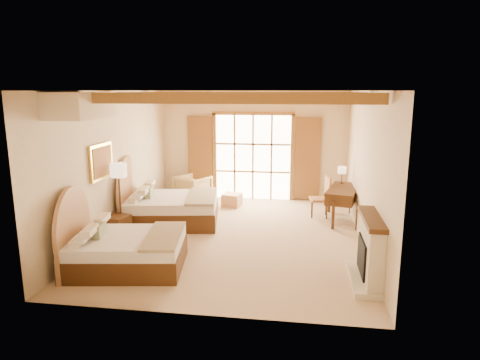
% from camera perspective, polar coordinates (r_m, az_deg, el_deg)
% --- Properties ---
extents(floor, '(7.00, 7.00, 0.00)m').
position_cam_1_polar(floor, '(9.69, -0.63, -7.44)').
color(floor, tan).
rests_on(floor, ground).
extents(wall_back, '(5.50, 0.00, 5.50)m').
position_cam_1_polar(wall_back, '(12.72, 1.78, 4.60)').
color(wall_back, beige).
rests_on(wall_back, ground).
extents(wall_left, '(0.00, 7.00, 7.00)m').
position_cam_1_polar(wall_left, '(10.08, -16.30, 2.22)').
color(wall_left, beige).
rests_on(wall_left, ground).
extents(wall_right, '(0.00, 7.00, 7.00)m').
position_cam_1_polar(wall_right, '(9.28, 16.38, 1.42)').
color(wall_right, beige).
rests_on(wall_right, ground).
extents(ceiling, '(7.00, 7.00, 0.00)m').
position_cam_1_polar(ceiling, '(9.15, -0.67, 11.83)').
color(ceiling, '#B5773E').
rests_on(ceiling, ground).
extents(ceiling_beams, '(5.39, 4.60, 0.18)m').
position_cam_1_polar(ceiling_beams, '(9.15, -0.67, 11.08)').
color(ceiling_beams, '#9C6535').
rests_on(ceiling_beams, ceiling).
extents(french_doors, '(3.95, 0.08, 2.60)m').
position_cam_1_polar(french_doors, '(12.71, 1.74, 3.00)').
color(french_doors, white).
rests_on(french_doors, ground).
extents(fireplace, '(0.46, 1.40, 1.16)m').
position_cam_1_polar(fireplace, '(7.63, 16.84, -9.33)').
color(fireplace, beige).
rests_on(fireplace, ground).
extents(painting, '(0.06, 0.95, 0.75)m').
position_cam_1_polar(painting, '(9.37, -17.97, 2.35)').
color(painting, gold).
rests_on(painting, wall_left).
extents(canopy_valance, '(0.70, 1.40, 0.45)m').
position_cam_1_polar(canopy_valance, '(8.01, -20.48, 9.31)').
color(canopy_valance, beige).
rests_on(canopy_valance, ceiling).
extents(bed_near, '(2.24, 1.81, 1.34)m').
position_cam_1_polar(bed_near, '(8.21, -15.84, -8.54)').
color(bed_near, '#412710').
rests_on(bed_near, floor).
extents(bed_far, '(2.47, 2.01, 1.47)m').
position_cam_1_polar(bed_far, '(10.65, -10.01, -3.36)').
color(bed_far, '#412710').
rests_on(bed_far, floor).
extents(nightstand, '(0.57, 0.57, 0.55)m').
position_cam_1_polar(nightstand, '(9.73, -16.01, -6.15)').
color(nightstand, '#412710').
rests_on(nightstand, floor).
extents(floor_lamp, '(0.35, 0.35, 1.66)m').
position_cam_1_polar(floor_lamp, '(9.64, -15.88, 0.69)').
color(floor_lamp, '#3D2A1F').
rests_on(floor_lamp, floor).
extents(armchair, '(1.14, 1.15, 0.79)m').
position_cam_1_polar(armchair, '(12.54, -6.27, -1.18)').
color(armchair, tan).
rests_on(armchair, floor).
extents(ottoman, '(0.57, 0.57, 0.35)m').
position_cam_1_polar(ottoman, '(12.09, -1.08, -2.66)').
color(ottoman, '#A96F49').
rests_on(ottoman, floor).
extents(desk, '(1.02, 1.67, 0.84)m').
position_cam_1_polar(desk, '(10.97, 13.52, -3.03)').
color(desk, '#412710').
rests_on(desk, floor).
extents(desk_chair, '(0.55, 0.54, 1.05)m').
position_cam_1_polar(desk_chair, '(11.23, 10.66, -3.21)').
color(desk_chair, olive).
rests_on(desk_chair, floor).
extents(desk_lamp, '(0.22, 0.22, 0.43)m').
position_cam_1_polar(desk_lamp, '(11.38, 13.45, 1.21)').
color(desk_lamp, '#3D2A1F').
rests_on(desk_lamp, desk).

